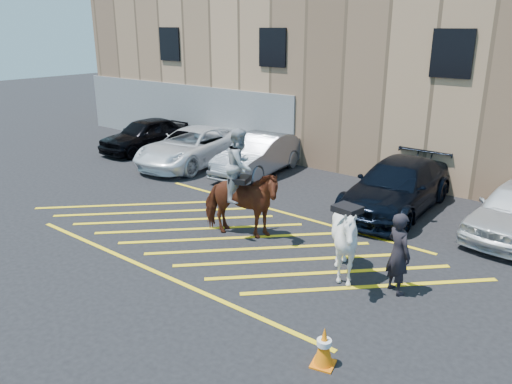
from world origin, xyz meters
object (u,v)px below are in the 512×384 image
Objects in this scene: saddled_white at (345,240)px; mounted_bay at (240,194)px; car_white_pickup at (192,147)px; car_silver_sedan at (259,155)px; car_blue_suv at (397,186)px; car_black_suv at (145,135)px; traffic_cone at (324,346)px; handler at (398,253)px.

mounted_bay is at bearing 172.89° from saddled_white.
car_silver_sedan is at bearing 5.37° from car_white_pickup.
saddled_white is (6.72, -5.46, 0.21)m from car_silver_sedan.
car_white_pickup is at bearing 178.71° from car_blue_suv.
traffic_cone is at bearing -29.87° from car_black_suv.
car_blue_suv is at bearing 61.69° from mounted_bay.
car_black_suv is 0.96× the size of car_silver_sedan.
saddled_white is at bearing 113.00° from traffic_cone.
car_black_suv is 0.82× the size of car_white_pickup.
car_silver_sedan is at bearing 123.53° from mounted_bay.
car_silver_sedan is 6.06m from mounted_bay.
car_blue_suv is 2.92× the size of handler.
mounted_bay is 1.53× the size of saddled_white.
car_white_pickup is 1.17× the size of car_silver_sedan.
car_white_pickup is 10.82m from saddled_white.
car_white_pickup is at bearing -6.18° from car_black_suv.
saddled_white is (0.95, -4.95, 0.19)m from car_blue_suv.
traffic_cone is at bearing -35.47° from mounted_bay.
car_black_suv reaches higher than car_white_pickup.
traffic_cone is (0.08, -3.07, -0.54)m from handler.
car_silver_sedan is 5.80m from car_blue_suv.
car_silver_sedan is at bearing 133.67° from traffic_cone.
mounted_bay reaches higher than handler.
handler is at bearing -68.44° from car_blue_suv.
car_white_pickup is at bearing -174.08° from car_silver_sedan.
handler is at bearing 10.88° from saddled_white.
saddled_white is 3.15m from traffic_cone.
car_blue_suv is (12.08, -0.19, 0.02)m from car_black_suv.
car_white_pickup is 13.33m from traffic_cone.
car_black_suv is 12.08m from car_blue_suv.
car_silver_sedan is 6.24× the size of traffic_cone.
mounted_bay reaches higher than car_white_pickup.
car_black_suv is at bearing 176.90° from car_blue_suv.
traffic_cone is at bearing -52.66° from car_silver_sedan.
mounted_bay reaches higher than car_black_suv.
car_silver_sedan reaches higher than car_black_suv.
saddled_white is (-1.14, -0.22, 0.06)m from handler.
car_white_pickup is 2.95× the size of handler.
car_blue_suv is 1.77× the size of mounted_bay.
car_silver_sedan is 11.50m from traffic_cone.
saddled_white is at bearing -45.41° from car_silver_sedan.
car_white_pickup is 1.01× the size of car_blue_suv.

